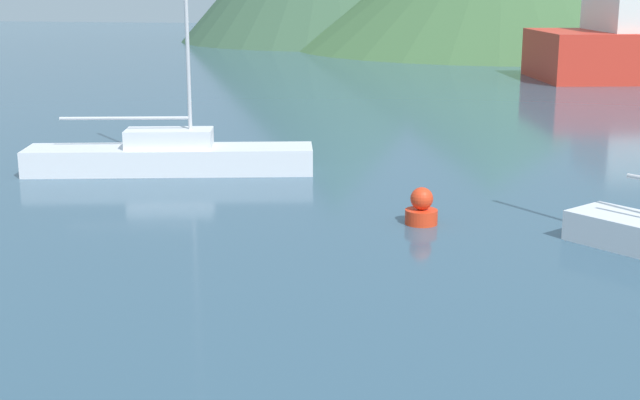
{
  "coord_description": "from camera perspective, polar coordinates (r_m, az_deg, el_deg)",
  "views": [
    {
      "loc": [
        2.61,
        -4.07,
        5.72
      ],
      "look_at": [
        -0.76,
        14.0,
        1.2
      ],
      "focal_mm": 50.0,
      "sensor_mm": 36.0,
      "label": 1
    }
  ],
  "objects": [
    {
      "name": "sailboat_inner",
      "position": [
        27.75,
        -9.58,
        2.84
      ],
      "size": [
        8.91,
        3.57,
        10.2
      ],
      "rotation": [
        0.0,
        0.0,
        0.22
      ],
      "color": "silver",
      "rests_on": "ground_plane"
    },
    {
      "name": "buoy_marker",
      "position": [
        21.66,
        6.51,
        -0.57
      ],
      "size": [
        0.79,
        0.79,
        0.91
      ],
      "color": "red",
      "rests_on": "ground_plane"
    }
  ]
}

